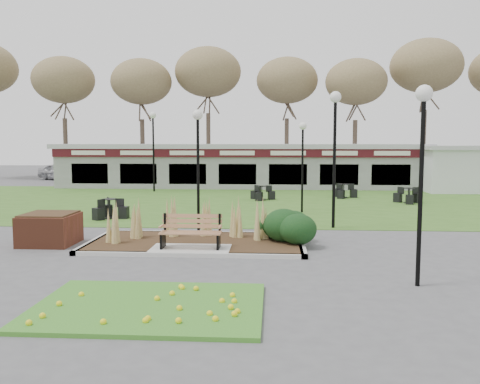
# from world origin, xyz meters

# --- Properties ---
(ground) EXTENTS (100.00, 100.00, 0.00)m
(ground) POSITION_xyz_m (0.00, 0.00, 0.00)
(ground) COLOR #515154
(ground) RESTS_ON ground
(lawn) EXTENTS (34.00, 16.00, 0.02)m
(lawn) POSITION_xyz_m (0.00, 12.00, 0.01)
(lawn) COLOR #37641F
(lawn) RESTS_ON ground
(flower_bed) EXTENTS (4.20, 3.00, 0.16)m
(flower_bed) POSITION_xyz_m (0.00, -4.60, 0.07)
(flower_bed) COLOR #377621
(flower_bed) RESTS_ON ground
(planting_bed) EXTENTS (6.75, 3.40, 1.27)m
(planting_bed) POSITION_xyz_m (1.27, 1.35, 0.37)
(planting_bed) COLOR #382916
(planting_bed) RESTS_ON ground
(park_bench) EXTENTS (1.70, 0.66, 0.93)m
(park_bench) POSITION_xyz_m (0.00, 0.25, 0.59)
(park_bench) COLOR #AD764E
(park_bench) RESTS_ON ground
(brick_planter) EXTENTS (1.50, 1.50, 0.95)m
(brick_planter) POSITION_xyz_m (-4.40, 1.00, 0.48)
(brick_planter) COLOR brown
(brick_planter) RESTS_ON ground
(food_pavilion) EXTENTS (24.60, 3.40, 2.90)m
(food_pavilion) POSITION_xyz_m (0.00, 19.96, 1.48)
(food_pavilion) COLOR gray
(food_pavilion) RESTS_ON ground
(service_hut) EXTENTS (4.40, 3.40, 2.83)m
(service_hut) POSITION_xyz_m (13.50, 18.00, 1.45)
(service_hut) COLOR silver
(service_hut) RESTS_ON ground
(tree_backdrop) EXTENTS (47.24, 5.24, 10.36)m
(tree_backdrop) POSITION_xyz_m (0.00, 28.00, 8.36)
(tree_backdrop) COLOR #47382B
(tree_backdrop) RESTS_ON ground
(lamp_post_near_left) EXTENTS (0.34, 0.34, 4.13)m
(lamp_post_near_left) POSITION_xyz_m (-0.23, 3.20, 3.01)
(lamp_post_near_left) COLOR black
(lamp_post_near_left) RESTS_ON ground
(lamp_post_near_right) EXTENTS (0.35, 0.35, 4.24)m
(lamp_post_near_right) POSITION_xyz_m (5.37, -2.77, 3.09)
(lamp_post_near_right) COLOR black
(lamp_post_near_right) RESTS_ON ground
(lamp_post_mid_right) EXTENTS (0.40, 0.40, 4.81)m
(lamp_post_mid_right) POSITION_xyz_m (4.42, 4.44, 3.51)
(lamp_post_mid_right) COLOR black
(lamp_post_mid_right) RESTS_ON ground
(lamp_post_far_right) EXTENTS (0.32, 0.32, 3.89)m
(lamp_post_far_right) POSITION_xyz_m (3.53, 8.33, 2.84)
(lamp_post_far_right) COLOR black
(lamp_post_far_right) RESTS_ON ground
(lamp_post_far_left) EXTENTS (0.40, 0.40, 4.86)m
(lamp_post_far_left) POSITION_xyz_m (-5.03, 17.00, 3.54)
(lamp_post_far_left) COLOR black
(lamp_post_far_left) RESTS_ON ground
(bistro_set_a) EXTENTS (1.31, 1.47, 0.78)m
(bistro_set_a) POSITION_xyz_m (-4.22, 6.09, 0.28)
(bistro_set_a) COLOR black
(bistro_set_a) RESTS_ON ground
(bistro_set_b) EXTENTS (1.33, 1.31, 0.73)m
(bistro_set_b) POSITION_xyz_m (1.68, 12.95, 0.26)
(bistro_set_b) COLOR black
(bistro_set_b) RESTS_ON ground
(bistro_set_c) EXTENTS (1.29, 1.39, 0.75)m
(bistro_set_c) POSITION_xyz_m (6.12, 14.23, 0.27)
(bistro_set_c) COLOR black
(bistro_set_c) RESTS_ON ground
(bistro_set_d) EXTENTS (1.41, 1.33, 0.76)m
(bistro_set_d) POSITION_xyz_m (9.00, 11.98, 0.27)
(bistro_set_d) COLOR black
(bistro_set_d) RESTS_ON ground
(car_silver) EXTENTS (4.18, 3.04, 1.32)m
(car_silver) POSITION_xyz_m (-14.69, 25.80, 0.66)
(car_silver) COLOR #A3A4A8
(car_silver) RESTS_ON ground
(car_black) EXTENTS (4.70, 3.14, 1.47)m
(car_black) POSITION_xyz_m (-11.19, 25.52, 0.73)
(car_black) COLOR black
(car_black) RESTS_ON ground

